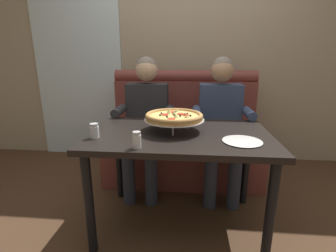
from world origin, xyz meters
name	(u,v)px	position (x,y,z in m)	size (l,w,h in m)	color
ground_plane	(179,223)	(0.00, 0.00, 0.00)	(16.00, 16.00, 0.00)	#4C3321
back_wall_with_window	(186,46)	(0.00, 1.45, 1.40)	(6.00, 0.12, 2.80)	tan
window_panel	(76,46)	(-1.34, 1.38, 1.40)	(1.10, 0.02, 2.80)	white
booth_bench	(183,140)	(0.00, 0.88, 0.40)	(1.59, 0.78, 1.13)	brown
dining_table	(180,145)	(0.00, 0.00, 0.66)	(1.27, 0.82, 0.75)	black
diner_left	(146,117)	(-0.36, 0.61, 0.71)	(0.54, 0.64, 1.27)	#2D3342
diner_right	(221,118)	(0.36, 0.61, 0.71)	(0.54, 0.64, 1.27)	#2D3342
pizza	(174,117)	(-0.05, 0.04, 0.85)	(0.43, 0.43, 0.14)	silver
shaker_parmesan	(137,141)	(-0.24, -0.34, 0.79)	(0.05, 0.05, 0.10)	white
shaker_pepper_flakes	(94,132)	(-0.56, -0.18, 0.79)	(0.06, 0.06, 0.10)	white
plate_near_left	(242,140)	(0.40, -0.17, 0.76)	(0.25, 0.25, 0.02)	white
patio_chair	(118,106)	(-1.07, 2.08, 0.52)	(0.41, 0.40, 0.86)	black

